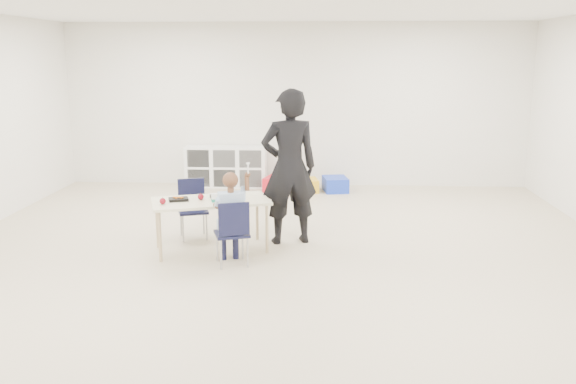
# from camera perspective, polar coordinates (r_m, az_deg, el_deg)

# --- Properties ---
(room) EXTENTS (9.00, 9.02, 2.80)m
(room) POSITION_cam_1_polar(r_m,az_deg,el_deg) (6.17, -1.16, 4.80)
(room) COLOR beige
(room) RESTS_ON ground
(table) EXTENTS (1.47, 1.04, 0.61)m
(table) POSITION_cam_1_polar(r_m,az_deg,el_deg) (7.18, -7.19, -3.07)
(table) COLOR #FAEFC8
(table) RESTS_ON ground
(chair_near) EXTENTS (0.44, 0.43, 0.73)m
(chair_near) POSITION_cam_1_polar(r_m,az_deg,el_deg) (6.66, -5.28, -3.77)
(chair_near) COLOR black
(chair_near) RESTS_ON ground
(chair_far) EXTENTS (0.44, 0.43, 0.73)m
(chair_far) POSITION_cam_1_polar(r_m,az_deg,el_deg) (7.68, -8.87, -1.64)
(chair_far) COLOR black
(chair_far) RESTS_ON ground
(child) EXTENTS (0.61, 0.61, 1.15)m
(child) POSITION_cam_1_polar(r_m,az_deg,el_deg) (6.60, -5.32, -2.01)
(child) COLOR #9CB4D3
(child) RESTS_ON chair_near
(lunch_tray_near) EXTENTS (0.26, 0.22, 0.03)m
(lunch_tray_near) POSITION_cam_1_polar(r_m,az_deg,el_deg) (7.19, -6.39, -0.43)
(lunch_tray_near) COLOR black
(lunch_tray_near) RESTS_ON table
(lunch_tray_far) EXTENTS (0.26, 0.22, 0.03)m
(lunch_tray_far) POSITION_cam_1_polar(r_m,az_deg,el_deg) (7.12, -10.21, -0.68)
(lunch_tray_far) COLOR black
(lunch_tray_far) RESTS_ON table
(milk_carton) EXTENTS (0.09, 0.09, 0.10)m
(milk_carton) POSITION_cam_1_polar(r_m,az_deg,el_deg) (6.97, -6.88, -0.57)
(milk_carton) COLOR white
(milk_carton) RESTS_ON table
(bread_roll) EXTENTS (0.09, 0.09, 0.07)m
(bread_roll) POSITION_cam_1_polar(r_m,az_deg,el_deg) (7.01, -5.00, -0.58)
(bread_roll) COLOR tan
(bread_roll) RESTS_ON table
(apple_near) EXTENTS (0.07, 0.07, 0.07)m
(apple_near) POSITION_cam_1_polar(r_m,az_deg,el_deg) (7.11, -8.17, -0.44)
(apple_near) COLOR maroon
(apple_near) RESTS_ON table
(apple_far) EXTENTS (0.07, 0.07, 0.07)m
(apple_far) POSITION_cam_1_polar(r_m,az_deg,el_deg) (6.97, -11.65, -0.84)
(apple_far) COLOR maroon
(apple_far) RESTS_ON table
(cubby_shelf) EXTENTS (1.40, 0.40, 0.70)m
(cubby_shelf) POSITION_cam_1_polar(r_m,az_deg,el_deg) (10.68, -5.82, 2.39)
(cubby_shelf) COLOR white
(cubby_shelf) RESTS_ON ground
(adult) EXTENTS (0.78, 0.62, 1.87)m
(adult) POSITION_cam_1_polar(r_m,az_deg,el_deg) (7.30, 0.11, 2.34)
(adult) COLOR black
(adult) RESTS_ON ground
(bin_red) EXTENTS (0.49, 0.57, 0.24)m
(bin_red) POSITION_cam_1_polar(r_m,az_deg,el_deg) (10.32, -0.98, 0.79)
(bin_red) COLOR red
(bin_red) RESTS_ON ground
(bin_yellow) EXTENTS (0.41, 0.49, 0.21)m
(bin_yellow) POSITION_cam_1_polar(r_m,az_deg,el_deg) (10.27, 1.80, 0.65)
(bin_yellow) COLOR gold
(bin_yellow) RESTS_ON ground
(bin_blue) EXTENTS (0.46, 0.55, 0.24)m
(bin_blue) POSITION_cam_1_polar(r_m,az_deg,el_deg) (10.30, 4.44, 0.73)
(bin_blue) COLOR #1A38C4
(bin_blue) RESTS_ON ground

